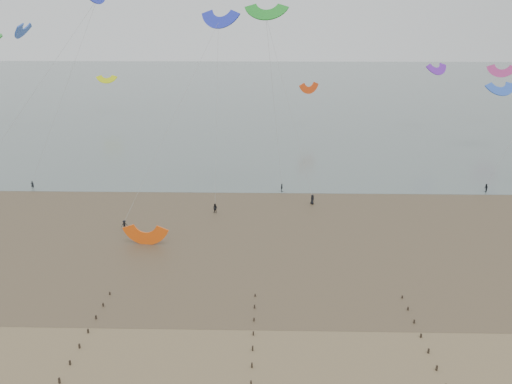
% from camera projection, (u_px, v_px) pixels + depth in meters
% --- Properties ---
extents(ground, '(500.00, 500.00, 0.00)m').
position_uv_depth(ground, '(213.00, 359.00, 50.10)').
color(ground, brown).
rests_on(ground, ground).
extents(sea_and_shore, '(500.00, 665.00, 0.03)m').
position_uv_depth(sea_and_shore, '(210.00, 224.00, 82.61)').
color(sea_and_shore, '#475654').
rests_on(sea_and_shore, ground).
extents(kitesurfers, '(120.95, 27.11, 1.89)m').
position_uv_depth(kitesurfers, '(404.00, 191.00, 95.80)').
color(kitesurfers, black).
rests_on(kitesurfers, ground).
extents(grounded_kite, '(6.35, 5.21, 3.24)m').
position_uv_depth(grounded_kite, '(146.00, 244.00, 75.35)').
color(grounded_kite, '#FF5810').
rests_on(grounded_kite, ground).
extents(kites_airborne, '(240.09, 110.36, 37.59)m').
position_uv_depth(kites_airborne, '(160.00, 56.00, 128.85)').
color(kites_airborne, '#FF4912').
rests_on(kites_airborne, ground).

